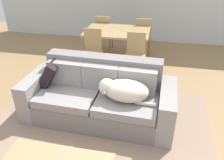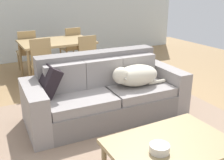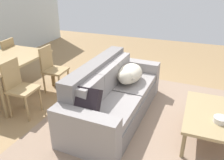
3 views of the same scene
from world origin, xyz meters
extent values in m
plane|color=#9B794F|center=(0.00, 0.00, 0.00)|extent=(10.00, 10.00, 0.00)
cube|color=gray|center=(-0.06, -0.36, 0.01)|extent=(3.36, 3.36, 0.01)
cube|color=gray|center=(-0.06, 0.26, 0.16)|extent=(1.80, 0.97, 0.32)
cube|color=gray|center=(-0.50, 0.28, 0.38)|extent=(0.89, 0.90, 0.12)
cube|color=gray|center=(0.38, 0.24, 0.38)|extent=(0.89, 0.90, 0.12)
cube|color=gray|center=(-0.05, 0.59, 0.66)|extent=(1.77, 0.31, 0.44)
cube|color=gray|center=(-0.60, 0.42, 0.63)|extent=(0.55, 0.18, 0.37)
cube|color=gray|center=(-0.05, 0.40, 0.63)|extent=(0.55, 0.18, 0.37)
cube|color=gray|center=(0.49, 0.38, 0.63)|extent=(0.55, 0.18, 0.37)
cube|color=gray|center=(-1.05, 0.30, 0.31)|extent=(0.25, 0.91, 0.62)
cube|color=gray|center=(0.93, 0.22, 0.31)|extent=(0.25, 0.91, 0.62)
ellipsoid|color=beige|center=(0.36, 0.16, 0.59)|extent=(0.64, 0.42, 0.29)
sphere|color=beige|center=(0.10, 0.15, 0.63)|extent=(0.23, 0.23, 0.23)
cone|color=#A7A08D|center=(0.09, 0.05, 0.62)|extent=(0.11, 0.13, 0.10)
cylinder|color=beige|center=(0.64, 0.07, 0.47)|extent=(0.28, 0.06, 0.05)
cube|color=black|center=(-0.84, 0.40, 0.62)|extent=(0.33, 0.41, 0.42)
cube|color=tan|center=(-0.16, -1.18, 0.40)|extent=(1.12, 0.75, 0.04)
cylinder|color=#8D7851|center=(-0.67, -0.86, 0.19)|extent=(0.05, 0.05, 0.38)
cylinder|color=#8D7851|center=(0.35, -0.86, 0.19)|extent=(0.05, 0.05, 0.38)
cylinder|color=silver|center=(-0.33, -1.24, 0.45)|extent=(0.17, 0.17, 0.07)
cube|color=tan|center=(-0.14, 2.30, 0.74)|extent=(1.38, 0.98, 0.04)
cylinder|color=olive|center=(-0.78, 1.86, 0.36)|extent=(0.05, 0.05, 0.72)
cylinder|color=olive|center=(0.50, 1.86, 0.36)|extent=(0.05, 0.05, 0.72)
cylinder|color=olive|center=(0.50, 2.74, 0.36)|extent=(0.05, 0.05, 0.72)
cube|color=tan|center=(-0.56, 1.65, 0.45)|extent=(0.41, 0.41, 0.04)
cube|color=tan|center=(-0.56, 1.83, 0.69)|extent=(0.36, 0.05, 0.45)
cylinder|color=#977C50|center=(-0.72, 1.47, 0.21)|extent=(0.04, 0.04, 0.43)
cylinder|color=#977C50|center=(-0.38, 1.48, 0.21)|extent=(0.04, 0.04, 0.43)
cylinder|color=#977C50|center=(-0.73, 1.81, 0.21)|extent=(0.04, 0.04, 0.43)
cylinder|color=#977C50|center=(-0.39, 1.82, 0.21)|extent=(0.04, 0.04, 0.43)
cube|color=tan|center=(0.32, 1.63, 0.43)|extent=(0.41, 0.41, 0.04)
cube|color=tan|center=(0.32, 1.81, 0.67)|extent=(0.36, 0.05, 0.44)
cylinder|color=#977C50|center=(0.16, 1.46, 0.21)|extent=(0.04, 0.04, 0.41)
cylinder|color=#977C50|center=(0.50, 1.47, 0.21)|extent=(0.04, 0.04, 0.41)
cylinder|color=#977C50|center=(0.15, 1.80, 0.21)|extent=(0.04, 0.04, 0.41)
cylinder|color=#977C50|center=(0.49, 1.81, 0.21)|extent=(0.04, 0.04, 0.41)
cube|color=tan|center=(0.36, 2.96, 0.44)|extent=(0.44, 0.44, 0.04)
cube|color=tan|center=(0.38, 2.78, 0.69)|extent=(0.36, 0.08, 0.46)
cylinder|color=#977C50|center=(0.51, 3.14, 0.21)|extent=(0.04, 0.04, 0.42)
cylinder|color=#977C50|center=(0.55, 2.81, 0.21)|extent=(0.04, 0.04, 0.42)
cylinder|color=#977C50|center=(0.21, 2.77, 0.21)|extent=(0.04, 0.04, 0.42)
camera|label=1|loc=(0.69, -2.48, 2.24)|focal=36.85mm
camera|label=2|loc=(-1.58, -2.72, 1.73)|focal=41.94mm
camera|label=3|loc=(-3.03, -0.83, 2.10)|focal=36.37mm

